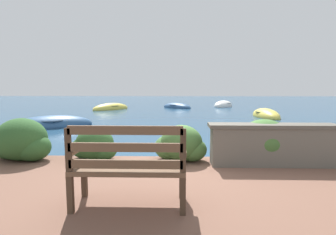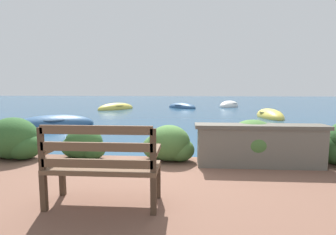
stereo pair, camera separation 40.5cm
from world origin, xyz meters
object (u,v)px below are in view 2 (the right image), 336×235
at_px(rowboat_mid, 270,116).
at_px(rowboat_far, 116,108).
at_px(rowboat_nearest, 54,125).
at_px(rowboat_outer, 182,107).
at_px(park_bench, 102,164).
at_px(rowboat_distant, 229,106).

distance_m(rowboat_mid, rowboat_far, 10.02).
relative_size(rowboat_nearest, rowboat_outer, 1.25).
xyz_separation_m(park_bench, rowboat_far, (-3.92, 15.04, -0.64)).
relative_size(park_bench, rowboat_distant, 0.49).
height_order(rowboat_mid, rowboat_distant, rowboat_distant).
distance_m(rowboat_far, rowboat_distant, 8.66).
height_order(rowboat_nearest, rowboat_far, rowboat_nearest).
height_order(rowboat_far, rowboat_outer, rowboat_far).
bearing_deg(rowboat_far, rowboat_mid, -76.92).
bearing_deg(rowboat_mid, rowboat_nearest, 109.05).
bearing_deg(rowboat_far, rowboat_nearest, -144.31).
xyz_separation_m(rowboat_mid, rowboat_outer, (-4.54, 5.87, -0.01)).
relative_size(park_bench, rowboat_outer, 0.48).
xyz_separation_m(rowboat_mid, rowboat_distant, (-0.90, 7.09, 0.01)).
bearing_deg(rowboat_nearest, rowboat_outer, 32.79).
distance_m(park_bench, rowboat_mid, 11.97).
relative_size(rowboat_outer, rowboat_distant, 1.02).
relative_size(rowboat_far, rowboat_outer, 1.12).
bearing_deg(park_bench, rowboat_nearest, 115.32).
bearing_deg(rowboat_far, rowboat_distant, -32.68).
relative_size(park_bench, rowboat_mid, 0.46).
bearing_deg(rowboat_nearest, rowboat_distant, 21.47).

